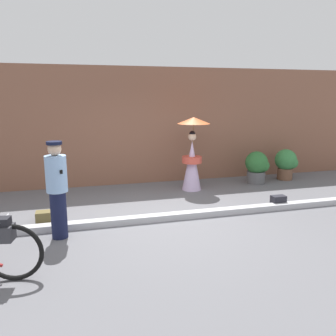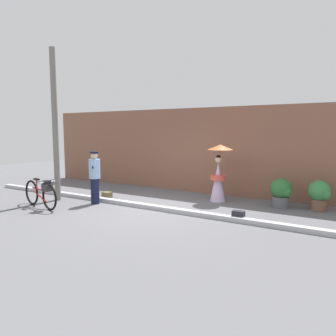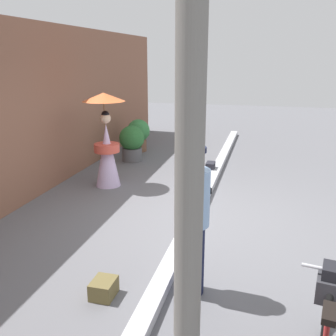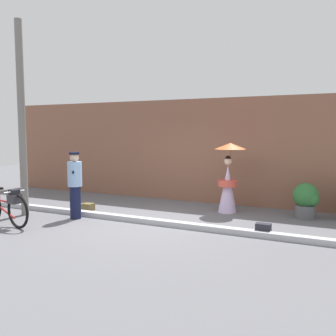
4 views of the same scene
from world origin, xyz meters
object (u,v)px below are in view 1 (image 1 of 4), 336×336
at_px(potted_plant_small, 286,163).
at_px(backpack_spare, 278,201).
at_px(person_officer, 57,188).
at_px(potted_plant_by_door, 257,166).
at_px(person_with_parasol, 192,154).
at_px(backpack_on_pavement, 44,216).

relative_size(potted_plant_small, backpack_spare, 2.87).
bearing_deg(person_officer, potted_plant_by_door, 26.07).
xyz_separation_m(person_officer, potted_plant_small, (6.01, 2.62, -0.38)).
bearing_deg(person_officer, person_with_parasol, 36.40).
relative_size(potted_plant_by_door, potted_plant_small, 1.01).
distance_m(potted_plant_by_door, backpack_spare, 2.12).
height_order(person_officer, potted_plant_small, person_officer).
xyz_separation_m(potted_plant_small, backpack_spare, (-1.62, -2.17, -0.35)).
bearing_deg(potted_plant_small, potted_plant_by_door, -170.60).
relative_size(person_officer, backpack_on_pavement, 5.56).
distance_m(person_with_parasol, backpack_on_pavement, 3.79).
height_order(person_with_parasol, backpack_spare, person_with_parasol).
bearing_deg(person_officer, potted_plant_small, 23.52).
bearing_deg(potted_plant_small, person_with_parasol, -173.61).
xyz_separation_m(person_officer, backpack_spare, (4.40, 0.44, -0.72)).
bearing_deg(backpack_spare, potted_plant_small, 53.35).
bearing_deg(potted_plant_by_door, person_officer, -153.93).
distance_m(person_officer, backpack_spare, 4.48).
height_order(person_officer, backpack_spare, person_officer).
height_order(person_officer, potted_plant_by_door, person_officer).
xyz_separation_m(person_officer, potted_plant_by_door, (5.01, 2.45, -0.39)).
height_order(person_with_parasol, backpack_on_pavement, person_with_parasol).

